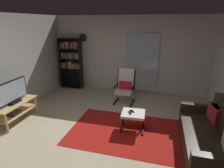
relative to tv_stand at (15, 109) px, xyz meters
The scene contains 13 objects.
ground_plane 2.35m from the tv_stand, ahead, with size 7.02×7.02×0.00m, color #C0B08F.
wall_back 3.87m from the tv_stand, 51.60° to the left, with size 5.60×0.06×2.60m, color silver.
glass_door_panel 4.06m from the tv_stand, 45.83° to the left, with size 1.10×0.01×2.00m, color silver.
area_rug 2.83m from the tv_stand, ahead, with size 2.58×1.72×0.01m, color #A71913.
tv_stand is the anchor object (origin of this frame).
television 0.44m from the tv_stand, 82.05° to the left, with size 0.20×0.93×0.57m.
bookshelf_near_tv 2.82m from the tv_stand, 85.43° to the left, with size 0.79×0.30×1.83m.
leather_sofa 4.46m from the tv_stand, ahead, with size 0.86×1.92×0.90m.
lounge_armchair 3.08m from the tv_stand, 38.22° to the left, with size 0.57×0.66×1.02m.
ottoman 2.93m from the tv_stand, ahead, with size 0.54×0.51×0.42m.
tv_remote 2.86m from the tv_stand, ahead, with size 0.04×0.14×0.02m, color black.
cell_phone 2.91m from the tv_stand, ahead, with size 0.07×0.14×0.01m, color black.
wall_clock 3.31m from the tv_stand, 76.73° to the left, with size 0.29×0.03×0.29m.
Camera 1 is at (1.10, -3.41, 2.38)m, focal length 29.60 mm.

